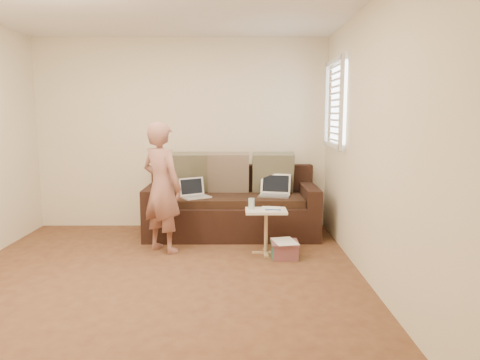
{
  "coord_description": "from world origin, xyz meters",
  "views": [
    {
      "loc": [
        0.77,
        -4.0,
        1.57
      ],
      "look_at": [
        0.8,
        1.4,
        0.78
      ],
      "focal_mm": 33.67,
      "sensor_mm": 36.0,
      "label": 1
    }
  ],
  "objects_px": {
    "laptop_silver": "(274,196)",
    "laptop_white": "(196,198)",
    "striped_box": "(284,249)",
    "person": "(162,187)",
    "side_table": "(266,232)",
    "sofa": "(232,203)",
    "drinking_glass": "(251,203)"
  },
  "relations": [
    {
      "from": "laptop_silver",
      "to": "laptop_white",
      "type": "distance_m",
      "value": 1.01
    },
    {
      "from": "striped_box",
      "to": "person",
      "type": "bearing_deg",
      "value": 169.45
    },
    {
      "from": "side_table",
      "to": "striped_box",
      "type": "relative_size",
      "value": 1.69
    },
    {
      "from": "sofa",
      "to": "laptop_white",
      "type": "xyz_separation_m",
      "value": [
        -0.46,
        -0.15,
        0.1
      ]
    },
    {
      "from": "sofa",
      "to": "side_table",
      "type": "bearing_deg",
      "value": -64.44
    },
    {
      "from": "person",
      "to": "striped_box",
      "type": "relative_size",
      "value": 4.99
    },
    {
      "from": "striped_box",
      "to": "drinking_glass",
      "type": "bearing_deg",
      "value": 148.98
    },
    {
      "from": "laptop_silver",
      "to": "striped_box",
      "type": "relative_size",
      "value": 1.31
    },
    {
      "from": "laptop_white",
      "to": "striped_box",
      "type": "height_order",
      "value": "laptop_white"
    },
    {
      "from": "person",
      "to": "striped_box",
      "type": "xyz_separation_m",
      "value": [
        1.38,
        -0.26,
        -0.65
      ]
    },
    {
      "from": "sofa",
      "to": "person",
      "type": "distance_m",
      "value": 1.12
    },
    {
      "from": "laptop_silver",
      "to": "laptop_white",
      "type": "relative_size",
      "value": 1.16
    },
    {
      "from": "laptop_silver",
      "to": "drinking_glass",
      "type": "xyz_separation_m",
      "value": [
        -0.32,
        -0.72,
        0.05
      ]
    },
    {
      "from": "drinking_glass",
      "to": "person",
      "type": "bearing_deg",
      "value": 177.75
    },
    {
      "from": "sofa",
      "to": "laptop_silver",
      "type": "xyz_separation_m",
      "value": [
        0.55,
        -0.05,
        0.1
      ]
    },
    {
      "from": "sofa",
      "to": "striped_box",
      "type": "relative_size",
      "value": 7.34
    },
    {
      "from": "person",
      "to": "laptop_silver",
      "type": "bearing_deg",
      "value": -117.28
    },
    {
      "from": "person",
      "to": "drinking_glass",
      "type": "relative_size",
      "value": 12.47
    },
    {
      "from": "laptop_silver",
      "to": "side_table",
      "type": "distance_m",
      "value": 0.83
    },
    {
      "from": "sofa",
      "to": "laptop_white",
      "type": "relative_size",
      "value": 6.47
    },
    {
      "from": "sofa",
      "to": "side_table",
      "type": "xyz_separation_m",
      "value": [
        0.39,
        -0.82,
        -0.17
      ]
    },
    {
      "from": "laptop_silver",
      "to": "side_table",
      "type": "xyz_separation_m",
      "value": [
        -0.16,
        -0.77,
        -0.27
      ]
    },
    {
      "from": "laptop_white",
      "to": "drinking_glass",
      "type": "bearing_deg",
      "value": -74.02
    },
    {
      "from": "drinking_glass",
      "to": "striped_box",
      "type": "xyz_separation_m",
      "value": [
        0.36,
        -0.22,
        -0.47
      ]
    },
    {
      "from": "laptop_white",
      "to": "person",
      "type": "bearing_deg",
      "value": -151.94
    },
    {
      "from": "laptop_white",
      "to": "drinking_glass",
      "type": "distance_m",
      "value": 0.93
    },
    {
      "from": "side_table",
      "to": "person",
      "type": "bearing_deg",
      "value": 175.24
    },
    {
      "from": "laptop_white",
      "to": "side_table",
      "type": "relative_size",
      "value": 0.67
    },
    {
      "from": "laptop_white",
      "to": "person",
      "type": "distance_m",
      "value": 0.7
    },
    {
      "from": "laptop_silver",
      "to": "laptop_white",
      "type": "height_order",
      "value": "laptop_silver"
    },
    {
      "from": "laptop_silver",
      "to": "person",
      "type": "distance_m",
      "value": 1.51
    },
    {
      "from": "drinking_glass",
      "to": "striped_box",
      "type": "relative_size",
      "value": 0.4
    }
  ]
}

